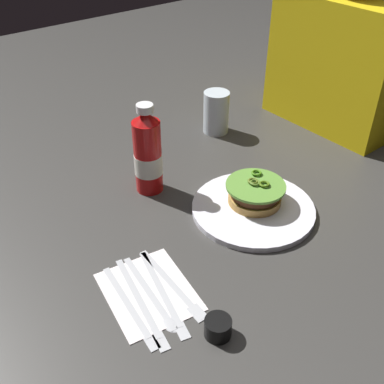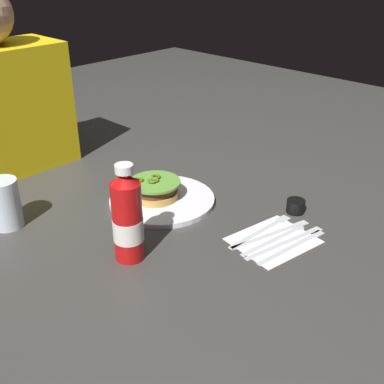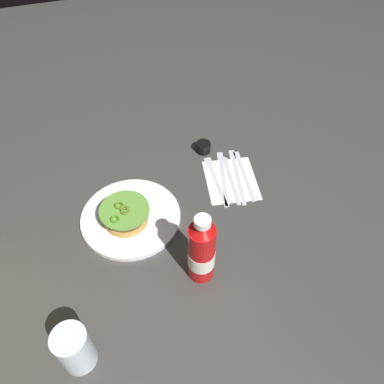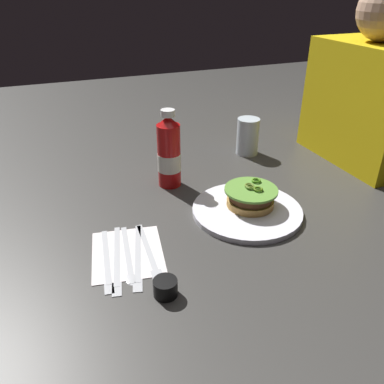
# 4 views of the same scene
# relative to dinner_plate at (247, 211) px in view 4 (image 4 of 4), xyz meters

# --- Properties ---
(ground_plane) EXTENTS (3.00, 3.00, 0.00)m
(ground_plane) POSITION_rel_dinner_plate_xyz_m (-0.05, -0.07, -0.01)
(ground_plane) COLOR #393735
(dinner_plate) EXTENTS (0.27, 0.27, 0.01)m
(dinner_plate) POSITION_rel_dinner_plate_xyz_m (0.00, 0.00, 0.00)
(dinner_plate) COLOR white
(dinner_plate) RESTS_ON ground_plane
(burger_sandwich) EXTENTS (0.13, 0.13, 0.05)m
(burger_sandwich) POSITION_rel_dinner_plate_xyz_m (-0.01, 0.01, 0.03)
(burger_sandwich) COLOR #C29046
(burger_sandwich) RESTS_ON dinner_plate
(ketchup_bottle) EXTENTS (0.06, 0.06, 0.21)m
(ketchup_bottle) POSITION_rel_dinner_plate_xyz_m (-0.21, -0.13, 0.09)
(ketchup_bottle) COLOR red
(ketchup_bottle) RESTS_ON ground_plane
(water_glass) EXTENTS (0.07, 0.07, 0.12)m
(water_glass) POSITION_rel_dinner_plate_xyz_m (-0.33, 0.18, 0.05)
(water_glass) COLOR silver
(water_glass) RESTS_ON ground_plane
(condiment_cup) EXTENTS (0.04, 0.04, 0.03)m
(condiment_cup) POSITION_rel_dinner_plate_xyz_m (0.19, -0.27, 0.01)
(condiment_cup) COLOR black
(condiment_cup) RESTS_ON ground_plane
(napkin) EXTENTS (0.19, 0.17, 0.00)m
(napkin) POSITION_rel_dinner_plate_xyz_m (0.05, -0.31, -0.01)
(napkin) COLOR white
(napkin) RESTS_ON ground_plane
(steak_knife) EXTENTS (0.21, 0.04, 0.00)m
(steak_knife) POSITION_rel_dinner_plate_xyz_m (0.07, -0.35, -0.00)
(steak_knife) COLOR silver
(steak_knife) RESTS_ON napkin
(butter_knife) EXTENTS (0.22, 0.06, 0.00)m
(butter_knife) POSITION_rel_dinner_plate_xyz_m (0.07, -0.34, -0.00)
(butter_knife) COLOR silver
(butter_knife) RESTS_ON napkin
(spoon_utensil) EXTENTS (0.20, 0.04, 0.00)m
(spoon_utensil) POSITION_rel_dinner_plate_xyz_m (0.08, -0.31, -0.00)
(spoon_utensil) COLOR silver
(spoon_utensil) RESTS_ON napkin
(table_knife) EXTENTS (0.21, 0.07, 0.00)m
(table_knife) POSITION_rel_dinner_plate_xyz_m (0.08, -0.29, -0.00)
(table_knife) COLOR silver
(table_knife) RESTS_ON napkin
(fork_utensil) EXTENTS (0.20, 0.03, 0.00)m
(fork_utensil) POSITION_rel_dinner_plate_xyz_m (0.08, -0.27, -0.00)
(fork_utensil) COLOR silver
(fork_utensil) RESTS_ON napkin
(diner_person) EXTENTS (0.36, 0.19, 0.51)m
(diner_person) POSITION_rel_dinner_plate_xyz_m (-0.16, 0.48, 0.20)
(diner_person) COLOR gold
(diner_person) RESTS_ON ground_plane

